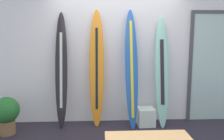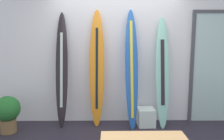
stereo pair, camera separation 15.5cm
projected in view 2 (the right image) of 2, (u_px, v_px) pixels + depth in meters
wall_back at (117, 51)px, 4.50m from camera, size 7.20×0.20×2.80m
surfboard_charcoal at (62, 70)px, 4.23m from camera, size 0.23×0.41×2.14m
surfboard_sunset at (97, 69)px, 4.26m from camera, size 0.29×0.32×2.19m
surfboard_cobalt at (132, 70)px, 4.18m from camera, size 0.26×0.51×2.19m
surfboard_seafoam at (162, 73)px, 4.22m from camera, size 0.27×0.48×2.06m
display_block_left at (146, 117)px, 4.33m from camera, size 0.33×0.33×0.33m
glass_door at (218, 65)px, 4.45m from camera, size 1.10×0.06×2.18m
potted_plant at (7, 112)px, 3.99m from camera, size 0.44×0.44×0.66m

